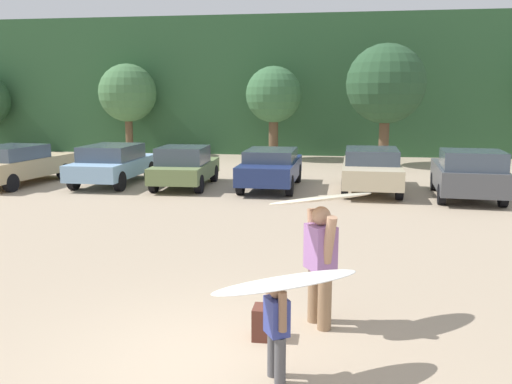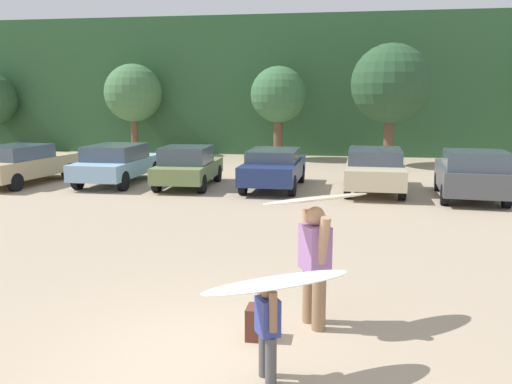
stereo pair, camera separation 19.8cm
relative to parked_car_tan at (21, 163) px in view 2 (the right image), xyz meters
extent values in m
plane|color=tan|center=(10.19, -12.35, -0.78)|extent=(120.00, 120.00, 0.00)
cube|color=#2D5633|center=(10.19, 17.52, 3.00)|extent=(108.00, 12.00, 7.56)
cylinder|color=brown|center=(0.39, 10.18, 0.26)|extent=(0.40, 0.40, 2.08)
sphere|color=#427042|center=(0.39, 10.18, 2.63)|extent=(3.12, 3.12, 3.12)
cylinder|color=brown|center=(8.44, 9.49, 0.28)|extent=(0.49, 0.49, 2.10)
sphere|color=#38663D|center=(8.44, 9.49, 2.54)|extent=(2.85, 2.85, 2.85)
cylinder|color=brown|center=(13.87, 7.77, 0.35)|extent=(0.47, 0.47, 2.24)
sphere|color=#284C2D|center=(13.87, 7.77, 3.02)|extent=(3.66, 3.66, 3.66)
cube|color=tan|center=(0.01, 0.09, -0.13)|extent=(2.51, 4.70, 0.66)
cube|color=#3F4C5B|center=(-0.04, -0.28, 0.45)|extent=(2.07, 2.51, 0.49)
cylinder|color=black|center=(-0.66, 1.67, -0.46)|extent=(0.30, 0.66, 0.63)
cylinder|color=black|center=(1.07, 1.44, -0.46)|extent=(0.30, 0.66, 0.63)
cylinder|color=black|center=(0.68, -1.49, -0.46)|extent=(0.30, 0.66, 0.63)
cube|color=#84ADD1|center=(3.49, 0.69, -0.14)|extent=(1.94, 4.43, 0.58)
cube|color=#3F4C5B|center=(3.48, 0.57, 0.43)|extent=(1.76, 2.37, 0.54)
cylinder|color=black|center=(2.65, 2.15, -0.43)|extent=(0.23, 0.70, 0.69)
cylinder|color=black|center=(4.35, 2.13, -0.43)|extent=(0.23, 0.70, 0.69)
cylinder|color=black|center=(2.62, -0.76, -0.43)|extent=(0.23, 0.70, 0.69)
cylinder|color=black|center=(4.32, -0.78, -0.43)|extent=(0.23, 0.70, 0.69)
cube|color=#6B7F4C|center=(6.31, 0.49, -0.18)|extent=(1.88, 3.97, 0.56)
cube|color=#3F4C5B|center=(6.32, 0.19, 0.40)|extent=(1.67, 1.86, 0.61)
cylinder|color=black|center=(5.48, 1.76, -0.46)|extent=(0.24, 0.64, 0.64)
cylinder|color=black|center=(7.06, 1.80, -0.46)|extent=(0.24, 0.64, 0.64)
cylinder|color=black|center=(5.56, -0.82, -0.46)|extent=(0.24, 0.64, 0.64)
cylinder|color=black|center=(7.14, -0.78, -0.46)|extent=(0.24, 0.64, 0.64)
cube|color=navy|center=(9.41, 0.63, -0.11)|extent=(1.90, 4.48, 0.64)
cube|color=#3F4C5B|center=(9.41, 0.61, 0.41)|extent=(1.72, 2.31, 0.41)
cylinder|color=black|center=(8.61, 2.11, -0.43)|extent=(0.23, 0.70, 0.70)
cylinder|color=black|center=(10.26, 2.09, -0.43)|extent=(0.23, 0.70, 0.70)
cylinder|color=black|center=(8.57, -0.82, -0.43)|extent=(0.23, 0.70, 0.70)
cylinder|color=black|center=(10.21, -0.85, -0.43)|extent=(0.23, 0.70, 0.70)
cube|color=beige|center=(12.91, 0.55, -0.10)|extent=(2.03, 4.58, 0.64)
cube|color=#3F4C5B|center=(12.91, 0.59, 0.46)|extent=(1.81, 2.39, 0.48)
cylinder|color=black|center=(12.09, 2.06, -0.42)|extent=(0.24, 0.71, 0.71)
cylinder|color=black|center=(13.81, 2.02, -0.42)|extent=(0.24, 0.71, 0.71)
cylinder|color=black|center=(12.01, -0.92, -0.42)|extent=(0.24, 0.71, 0.71)
cylinder|color=black|center=(13.72, -0.97, -0.42)|extent=(0.24, 0.71, 0.71)
cube|color=#4C4F54|center=(15.88, -0.33, -0.09)|extent=(2.23, 4.07, 0.74)
cube|color=#3F4C5B|center=(15.81, -1.24, 0.57)|extent=(1.91, 1.91, 0.57)
cylinder|color=black|center=(15.11, 1.03, -0.46)|extent=(0.27, 0.65, 0.63)
cylinder|color=black|center=(16.85, 0.90, -0.46)|extent=(0.27, 0.65, 0.63)
cylinder|color=black|center=(14.91, -1.55, -0.46)|extent=(0.27, 0.65, 0.63)
cylinder|color=black|center=(16.65, -1.69, -0.46)|extent=(0.27, 0.65, 0.63)
cylinder|color=#8C6B4C|center=(11.63, -11.17, -0.35)|extent=(0.20, 0.20, 0.84)
cylinder|color=#8C6B4C|center=(11.48, -10.91, -0.35)|extent=(0.20, 0.20, 0.84)
cube|color=#9966A5|center=(11.56, -11.04, 0.39)|extent=(0.50, 0.53, 0.64)
sphere|color=tan|center=(11.56, -11.04, 0.85)|extent=(0.27, 0.27, 0.27)
cylinder|color=tan|center=(11.68, -11.24, 0.56)|extent=(0.27, 0.31, 0.70)
cylinder|color=tan|center=(11.44, -10.83, 0.56)|extent=(0.23, 0.26, 0.69)
cylinder|color=#4C4C51|center=(11.17, -12.75, -0.49)|extent=(0.13, 0.13, 0.57)
cylinder|color=#4C4C51|center=(11.07, -12.57, -0.49)|extent=(0.13, 0.13, 0.57)
cube|color=#333D8C|center=(11.12, -12.66, 0.01)|extent=(0.33, 0.36, 0.43)
sphere|color=#8C664C|center=(11.12, -12.66, 0.32)|extent=(0.18, 0.18, 0.18)
cylinder|color=#8C664C|center=(11.20, -12.80, 0.12)|extent=(0.14, 0.14, 0.46)
cylinder|color=#8C664C|center=(11.04, -12.52, 0.12)|extent=(0.22, 0.29, 0.46)
ellipsoid|color=beige|center=(11.57, -10.93, 1.07)|extent=(1.68, 1.46, 0.16)
ellipsoid|color=white|center=(11.24, -12.62, 0.41)|extent=(1.84, 1.51, 0.11)
cube|color=#592D23|center=(10.80, -11.58, -0.55)|extent=(0.24, 0.34, 0.45)
camera|label=1|loc=(11.77, -18.56, 2.51)|focal=38.45mm
camera|label=2|loc=(11.97, -18.53, 2.51)|focal=38.45mm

